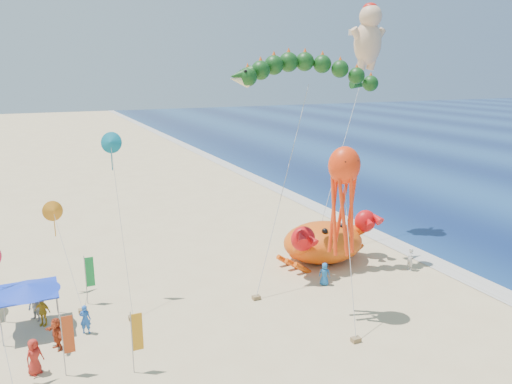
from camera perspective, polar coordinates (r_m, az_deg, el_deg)
ground at (r=33.58m, az=4.61°, el=-11.25°), size 320.00×320.00×0.00m
foam_strip at (r=40.37m, az=19.84°, el=-7.64°), size 320.00×320.00×0.00m
crab_inflatable at (r=38.20m, az=7.77°, el=-5.55°), size 8.41×6.49×3.69m
dragon_kite at (r=34.58m, az=5.82°, el=12.97°), size 11.20×4.80×14.97m
cherub_kite at (r=44.63m, az=12.73°, el=17.11°), size 8.62×5.13×19.57m
octopus_kite at (r=28.45m, az=9.94°, el=-0.06°), size 2.07×4.08×10.09m
canopy_blue at (r=30.79m, az=-24.63°, el=-9.96°), size 3.38×3.38×2.71m
feather_flags at (r=28.24m, az=-21.38°, el=-12.76°), size 8.86×8.54×3.20m
beachgoers at (r=30.41m, az=-18.51°, el=-12.98°), size 30.01×7.97×1.80m
small_kites at (r=30.12m, az=-23.87°, el=-1.71°), size 9.36×12.85×10.62m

